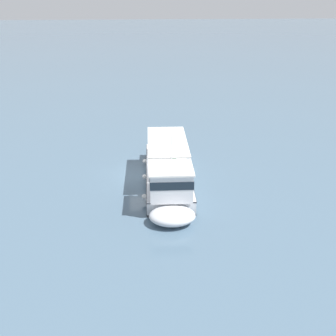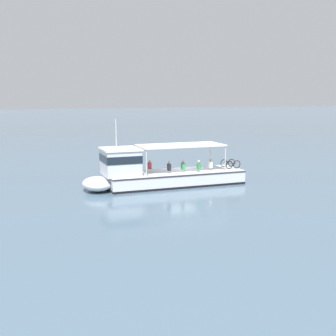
{
  "view_description": "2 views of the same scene",
  "coord_description": "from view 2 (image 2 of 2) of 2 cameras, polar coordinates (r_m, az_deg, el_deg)",
  "views": [
    {
      "loc": [
        0.41,
        29.51,
        13.49
      ],
      "look_at": [
        -1.75,
        1.89,
        1.4
      ],
      "focal_mm": 43.26,
      "sensor_mm": 36.0,
      "label": 1
    },
    {
      "loc": [
        -32.54,
        14.42,
        7.02
      ],
      "look_at": [
        -1.75,
        1.89,
        1.4
      ],
      "focal_mm": 46.14,
      "sensor_mm": 36.0,
      "label": 2
    }
  ],
  "objects": [
    {
      "name": "ferry_main",
      "position": [
        33.45,
        -1.63,
        -0.75
      ],
      "size": [
        3.85,
        12.93,
        5.32
      ],
      "color": "silver",
      "rests_on": "ground"
    },
    {
      "name": "ground_plane",
      "position": [
        36.28,
        1.73,
        -1.57
      ],
      "size": [
        400.0,
        400.0,
        0.0
      ],
      "primitive_type": "plane",
      "color": "slate"
    }
  ]
}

